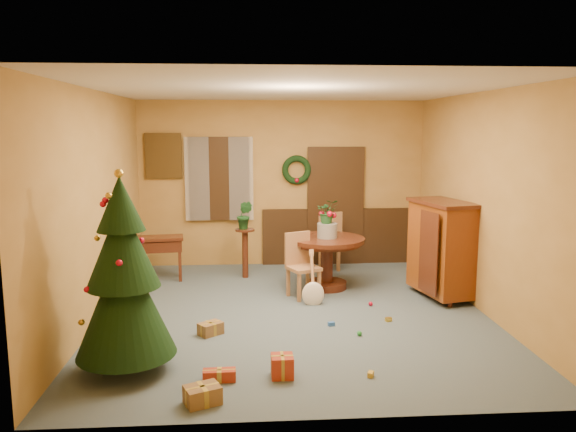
{
  "coord_description": "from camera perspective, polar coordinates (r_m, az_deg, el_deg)",
  "views": [
    {
      "loc": [
        -0.57,
        -7.11,
        2.43
      ],
      "look_at": [
        -0.06,
        0.4,
        1.24
      ],
      "focal_mm": 35.0,
      "sensor_mm": 36.0,
      "label": 1
    }
  ],
  "objects": [
    {
      "name": "gift_d",
      "position": [
        5.69,
        -6.99,
        -15.76
      ],
      "size": [
        0.32,
        0.14,
        0.11
      ],
      "color": "maroon",
      "rests_on": "floor"
    },
    {
      "name": "chair_far",
      "position": [
        9.56,
        3.94,
        -2.39
      ],
      "size": [
        0.59,
        0.59,
        1.03
      ],
      "color": "brown",
      "rests_on": "floor"
    },
    {
      "name": "guitar",
      "position": [
        7.78,
        2.58,
        -6.43
      ],
      "size": [
        0.4,
        0.52,
        0.71
      ],
      "primitive_type": null,
      "rotation": [
        -0.49,
        0.0,
        0.2
      ],
      "color": "#F3E3CA",
      "rests_on": "floor"
    },
    {
      "name": "room_envelope",
      "position": [
        9.94,
        0.6,
        1.36
      ],
      "size": [
        5.5,
        5.5,
        5.5
      ],
      "color": "#394953",
      "rests_on": "ground"
    },
    {
      "name": "gift_a",
      "position": [
        5.28,
        -8.68,
        -17.52
      ],
      "size": [
        0.37,
        0.33,
        0.17
      ],
      "color": "brown",
      "rests_on": "floor"
    },
    {
      "name": "gift_c",
      "position": [
        6.85,
        -7.87,
        -11.26
      ],
      "size": [
        0.32,
        0.31,
        0.15
      ],
      "color": "brown",
      "rests_on": "floor"
    },
    {
      "name": "toy_b",
      "position": [
        6.8,
        7.27,
        -11.75
      ],
      "size": [
        0.06,
        0.06,
        0.06
      ],
      "primitive_type": "sphere",
      "color": "#268C34",
      "rests_on": "floor"
    },
    {
      "name": "plant_stand",
      "position": [
        9.16,
        -4.38,
        -3.21
      ],
      "size": [
        0.31,
        0.31,
        0.81
      ],
      "color": "black",
      "rests_on": "floor"
    },
    {
      "name": "toy_e",
      "position": [
        7.34,
        10.17,
        -10.3
      ],
      "size": [
        0.09,
        0.07,
        0.05
      ],
      "primitive_type": "cube",
      "rotation": [
        0.0,
        0.0,
        0.34
      ],
      "color": "gold",
      "rests_on": "floor"
    },
    {
      "name": "dining_table",
      "position": [
        8.55,
        3.98,
        -3.76
      ],
      "size": [
        1.14,
        1.14,
        0.78
      ],
      "color": "black",
      "rests_on": "floor"
    },
    {
      "name": "gift_b",
      "position": [
        5.71,
        -0.59,
        -15.01
      ],
      "size": [
        0.22,
        0.22,
        0.22
      ],
      "color": "maroon",
      "rests_on": "floor"
    },
    {
      "name": "toy_c",
      "position": [
        5.8,
        8.4,
        -15.62
      ],
      "size": [
        0.08,
        0.09,
        0.05
      ],
      "primitive_type": "cube",
      "rotation": [
        0.0,
        0.0,
        1.13
      ],
      "color": "#B99322",
      "rests_on": "floor"
    },
    {
      "name": "chair_near",
      "position": [
        8.14,
        1.33,
        -4.75
      ],
      "size": [
        0.53,
        0.53,
        0.93
      ],
      "color": "brown",
      "rests_on": "floor"
    },
    {
      "name": "centerpiece_plant",
      "position": [
        8.43,
        4.03,
        0.47
      ],
      "size": [
        0.33,
        0.28,
        0.36
      ],
      "primitive_type": "imported",
      "color": "#1E4C23",
      "rests_on": "urn"
    },
    {
      "name": "christmas_tree",
      "position": [
        5.78,
        -16.35,
        -6.03
      ],
      "size": [
        0.99,
        0.99,
        2.04
      ],
      "color": "#382111",
      "rests_on": "floor"
    },
    {
      "name": "writing_desk",
      "position": [
        9.2,
        -13.09,
        -3.14
      ],
      "size": [
        0.85,
        0.5,
        0.71
      ],
      "color": "black",
      "rests_on": "floor"
    },
    {
      "name": "sideboard",
      "position": [
        8.31,
        15.31,
        -2.99
      ],
      "size": [
        0.8,
        1.2,
        1.41
      ],
      "color": "#5C200A",
      "rests_on": "floor"
    },
    {
      "name": "stand_plant",
      "position": [
        9.07,
        -4.42,
        0.1
      ],
      "size": [
        0.31,
        0.28,
        0.46
      ],
      "primitive_type": "imported",
      "rotation": [
        0.0,
        0.0,
        -0.33
      ],
      "color": "#19471E",
      "rests_on": "plant_stand"
    },
    {
      "name": "toy_d",
      "position": [
        7.9,
        8.39,
        -8.81
      ],
      "size": [
        0.06,
        0.06,
        0.06
      ],
      "primitive_type": "sphere",
      "color": "red",
      "rests_on": "floor"
    },
    {
      "name": "toy_a",
      "position": [
        7.09,
        4.42,
        -10.88
      ],
      "size": [
        0.09,
        0.06,
        0.05
      ],
      "primitive_type": "cube",
      "rotation": [
        0.0,
        0.0,
        0.18
      ],
      "color": "#295CB5",
      "rests_on": "floor"
    },
    {
      "name": "urn",
      "position": [
        8.48,
        4.01,
        -1.48
      ],
      "size": [
        0.3,
        0.3,
        0.22
      ],
      "primitive_type": "cylinder",
      "color": "slate",
      "rests_on": "dining_table"
    }
  ]
}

